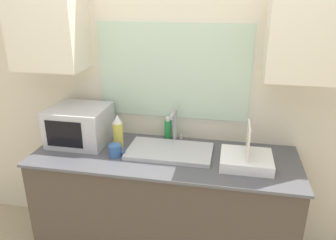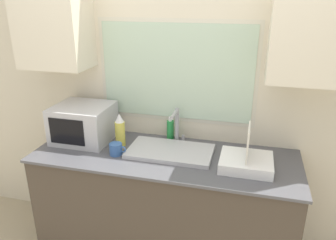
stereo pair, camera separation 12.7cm
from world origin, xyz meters
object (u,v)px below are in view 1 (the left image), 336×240
(microwave, at_px, (80,125))
(mug_near_sink, at_px, (115,151))
(faucet, at_px, (175,123))
(spray_bottle, at_px, (118,131))
(dish_rack, at_px, (246,159))
(soap_bottle, at_px, (168,129))

(microwave, bearing_deg, mug_near_sink, -27.73)
(faucet, distance_m, microwave, 0.72)
(mug_near_sink, bearing_deg, spray_bottle, 101.11)
(dish_rack, height_order, soap_bottle, dish_rack)
(faucet, xyz_separation_m, dish_rack, (0.53, -0.25, -0.12))
(dish_rack, xyz_separation_m, soap_bottle, (-0.60, 0.31, 0.04))
(microwave, relative_size, dish_rack, 1.24)
(dish_rack, height_order, mug_near_sink, dish_rack)
(spray_bottle, bearing_deg, microwave, 175.64)
(dish_rack, relative_size, mug_near_sink, 2.77)
(soap_bottle, height_order, mug_near_sink, soap_bottle)
(soap_bottle, distance_m, mug_near_sink, 0.47)
(faucet, xyz_separation_m, microwave, (-0.71, -0.12, -0.02))
(microwave, height_order, spray_bottle, microwave)
(faucet, relative_size, dish_rack, 0.81)
(dish_rack, distance_m, mug_near_sink, 0.90)
(dish_rack, bearing_deg, mug_near_sink, -176.83)
(spray_bottle, distance_m, soap_bottle, 0.40)
(dish_rack, relative_size, spray_bottle, 1.34)
(soap_bottle, relative_size, mug_near_sink, 1.51)
(microwave, xyz_separation_m, mug_near_sink, (0.34, -0.18, -0.10))
(microwave, distance_m, spray_bottle, 0.31)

